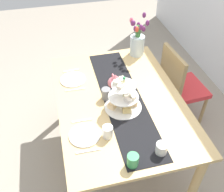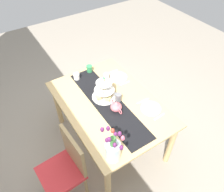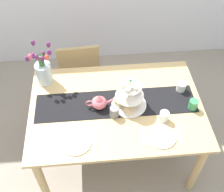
{
  "view_description": "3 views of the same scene",
  "coord_description": "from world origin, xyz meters",
  "px_view_note": "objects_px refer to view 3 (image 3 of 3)",
  "views": [
    {
      "loc": [
        1.52,
        -0.44,
        2.2
      ],
      "look_at": [
        0.05,
        -0.08,
        0.84
      ],
      "focal_mm": 40.88,
      "sensor_mm": 36.0,
      "label": 1
    },
    {
      "loc": [
        -1.5,
        0.93,
        2.61
      ],
      "look_at": [
        0.01,
        -0.05,
        0.83
      ],
      "focal_mm": 34.76,
      "sensor_mm": 36.0,
      "label": 2
    },
    {
      "loc": [
        -0.17,
        -1.55,
        2.62
      ],
      "look_at": [
        -0.03,
        0.08,
        0.8
      ],
      "focal_mm": 45.33,
      "sensor_mm": 36.0,
      "label": 3
    }
  ],
  "objects_px": {
    "tulip_vase": "(43,70)",
    "dining_table": "(116,113)",
    "tiered_cake_stand": "(129,98)",
    "knife_right": "(180,135)",
    "fork_left": "(57,144)",
    "knife_left": "(95,141)",
    "mug_white_text": "(164,116)",
    "mug_grey": "(114,112)",
    "mug_orange": "(193,105)",
    "dinner_plate_right": "(162,136)",
    "dinner_plate_left": "(76,143)",
    "cream_jug": "(181,87)",
    "teapot": "(99,102)",
    "fork_right": "(143,138)",
    "chair_left": "(80,71)"
  },
  "relations": [
    {
      "from": "tulip_vase",
      "to": "dining_table",
      "type": "bearing_deg",
      "value": -29.47
    },
    {
      "from": "tiered_cake_stand",
      "to": "knife_right",
      "type": "height_order",
      "value": "tiered_cake_stand"
    },
    {
      "from": "fork_left",
      "to": "knife_left",
      "type": "distance_m",
      "value": 0.29
    },
    {
      "from": "fork_left",
      "to": "mug_white_text",
      "type": "bearing_deg",
      "value": 10.55
    },
    {
      "from": "dining_table",
      "to": "knife_right",
      "type": "bearing_deg",
      "value": -36.52
    },
    {
      "from": "mug_grey",
      "to": "mug_white_text",
      "type": "bearing_deg",
      "value": -11.29
    },
    {
      "from": "tulip_vase",
      "to": "mug_orange",
      "type": "xyz_separation_m",
      "value": [
        1.26,
        -0.44,
        -0.09
      ]
    },
    {
      "from": "knife_right",
      "to": "mug_white_text",
      "type": "distance_m",
      "value": 0.19
    },
    {
      "from": "knife_left",
      "to": "dinner_plate_right",
      "type": "xyz_separation_m",
      "value": [
        0.52,
        0.0,
        0.0
      ]
    },
    {
      "from": "dining_table",
      "to": "mug_orange",
      "type": "bearing_deg",
      "value": -7.63
    },
    {
      "from": "knife_left",
      "to": "knife_right",
      "type": "relative_size",
      "value": 1.0
    },
    {
      "from": "dinner_plate_right",
      "to": "mug_grey",
      "type": "height_order",
      "value": "mug_grey"
    },
    {
      "from": "tulip_vase",
      "to": "dinner_plate_left",
      "type": "distance_m",
      "value": 0.76
    },
    {
      "from": "cream_jug",
      "to": "mug_orange",
      "type": "relative_size",
      "value": 0.89
    },
    {
      "from": "mug_white_text",
      "to": "dinner_plate_right",
      "type": "bearing_deg",
      "value": -106.33
    },
    {
      "from": "fork_left",
      "to": "teapot",
      "type": "bearing_deg",
      "value": 45.5
    },
    {
      "from": "knife_left",
      "to": "fork_right",
      "type": "height_order",
      "value": "same"
    },
    {
      "from": "knife_left",
      "to": "mug_white_text",
      "type": "distance_m",
      "value": 0.59
    },
    {
      "from": "dinner_plate_left",
      "to": "fork_left",
      "type": "bearing_deg",
      "value": 180.0
    },
    {
      "from": "fork_left",
      "to": "mug_grey",
      "type": "distance_m",
      "value": 0.52
    },
    {
      "from": "tulip_vase",
      "to": "mug_orange",
      "type": "distance_m",
      "value": 1.34
    },
    {
      "from": "teapot",
      "to": "mug_orange",
      "type": "bearing_deg",
      "value": -6.22
    },
    {
      "from": "knife_left",
      "to": "dinner_plate_right",
      "type": "distance_m",
      "value": 0.52
    },
    {
      "from": "teapot",
      "to": "fork_right",
      "type": "distance_m",
      "value": 0.48
    },
    {
      "from": "tulip_vase",
      "to": "mug_orange",
      "type": "relative_size",
      "value": 4.47
    },
    {
      "from": "knife_left",
      "to": "knife_right",
      "type": "bearing_deg",
      "value": 0.0
    },
    {
      "from": "dining_table",
      "to": "knife_left",
      "type": "bearing_deg",
      "value": -119.76
    },
    {
      "from": "tulip_vase",
      "to": "fork_right",
      "type": "relative_size",
      "value": 2.83
    },
    {
      "from": "dining_table",
      "to": "dinner_plate_left",
      "type": "xyz_separation_m",
      "value": [
        -0.34,
        -0.35,
        0.11
      ]
    },
    {
      "from": "dining_table",
      "to": "mug_grey",
      "type": "xyz_separation_m",
      "value": [
        -0.03,
        -0.11,
        0.16
      ]
    },
    {
      "from": "mug_grey",
      "to": "mug_orange",
      "type": "height_order",
      "value": "mug_grey"
    },
    {
      "from": "fork_right",
      "to": "knife_right",
      "type": "xyz_separation_m",
      "value": [
        0.29,
        0.0,
        0.0
      ]
    },
    {
      "from": "chair_left",
      "to": "knife_right",
      "type": "distance_m",
      "value": 1.37
    },
    {
      "from": "knife_left",
      "to": "knife_right",
      "type": "xyz_separation_m",
      "value": [
        0.67,
        0.0,
        0.0
      ]
    },
    {
      "from": "dinner_plate_right",
      "to": "tiered_cake_stand",
      "type": "bearing_deg",
      "value": 121.77
    },
    {
      "from": "tulip_vase",
      "to": "mug_orange",
      "type": "bearing_deg",
      "value": -19.1
    },
    {
      "from": "teapot",
      "to": "knife_left",
      "type": "distance_m",
      "value": 0.36
    },
    {
      "from": "teapot",
      "to": "tulip_vase",
      "type": "height_order",
      "value": "tulip_vase"
    },
    {
      "from": "mug_orange",
      "to": "tiered_cake_stand",
      "type": "bearing_deg",
      "value": 170.61
    },
    {
      "from": "fork_right",
      "to": "cream_jug",
      "type": "bearing_deg",
      "value": 48.94
    },
    {
      "from": "cream_jug",
      "to": "mug_grey",
      "type": "height_order",
      "value": "mug_grey"
    },
    {
      "from": "chair_left",
      "to": "fork_left",
      "type": "height_order",
      "value": "chair_left"
    },
    {
      "from": "dining_table",
      "to": "teapot",
      "type": "height_order",
      "value": "teapot"
    },
    {
      "from": "tulip_vase",
      "to": "mug_grey",
      "type": "relative_size",
      "value": 4.47
    },
    {
      "from": "chair_left",
      "to": "mug_grey",
      "type": "height_order",
      "value": "chair_left"
    },
    {
      "from": "teapot",
      "to": "mug_orange",
      "type": "relative_size",
      "value": 2.51
    },
    {
      "from": "fork_left",
      "to": "mug_white_text",
      "type": "distance_m",
      "value": 0.87
    },
    {
      "from": "mug_white_text",
      "to": "tiered_cake_stand",
      "type": "bearing_deg",
      "value": 144.28
    },
    {
      "from": "mug_orange",
      "to": "fork_right",
      "type": "bearing_deg",
      "value": -150.54
    },
    {
      "from": "tiered_cake_stand",
      "to": "mug_orange",
      "type": "xyz_separation_m",
      "value": [
        0.53,
        -0.09,
        -0.04
      ]
    }
  ]
}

